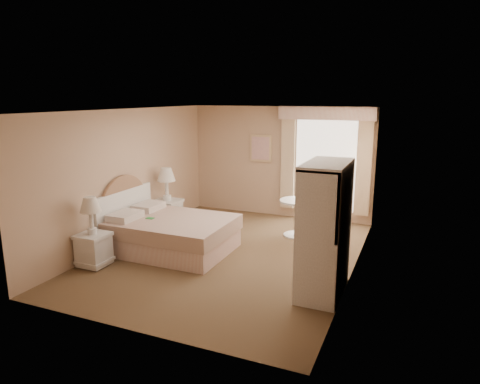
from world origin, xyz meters
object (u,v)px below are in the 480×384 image
at_px(nightstand_far, 167,206).
at_px(armoire, 325,240).
at_px(nightstand_near, 93,241).
at_px(round_table, 297,212).
at_px(cafe_chair, 312,200).
at_px(bed, 168,232).

distance_m(nightstand_far, armoire, 4.05).
bearing_deg(nightstand_near, round_table, 46.55).
xyz_separation_m(cafe_chair, armoire, (0.97, -3.28, 0.26)).
distance_m(nightstand_far, cafe_chair, 3.11).
relative_size(bed, nightstand_far, 1.65).
bearing_deg(bed, cafe_chair, 53.79).
bearing_deg(cafe_chair, armoire, -98.18).
relative_size(bed, nightstand_near, 1.82).
xyz_separation_m(nightstand_far, cafe_chair, (2.69, 1.57, 0.03)).
bearing_deg(bed, nightstand_near, -122.82).
height_order(nightstand_far, cafe_chair, nightstand_far).
bearing_deg(cafe_chair, nightstand_far, -174.27).
relative_size(nightstand_near, armoire, 0.61).
xyz_separation_m(nightstand_near, round_table, (2.64, 2.79, 0.06)).
distance_m(bed, nightstand_far, 1.34).
distance_m(cafe_chair, armoire, 3.43).
bearing_deg(cafe_chair, nightstand_near, -149.83).
relative_size(round_table, cafe_chair, 0.83).
distance_m(nightstand_near, cafe_chair, 4.66).
distance_m(round_table, cafe_chair, 1.02).
bearing_deg(armoire, nightstand_near, -171.93).
xyz_separation_m(bed, round_table, (1.92, 1.68, 0.15)).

